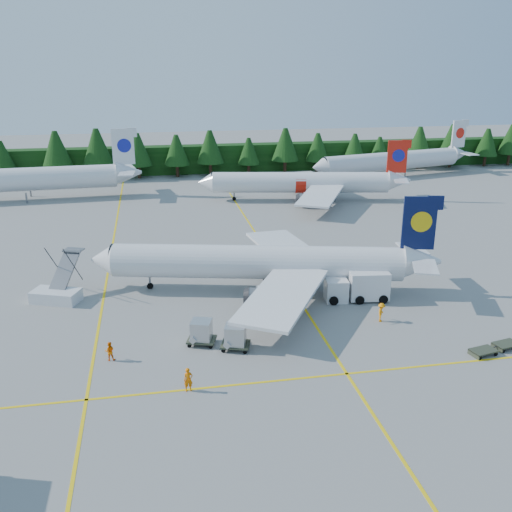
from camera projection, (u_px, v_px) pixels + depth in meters
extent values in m
plane|color=gray|center=(258.00, 345.00, 49.73)|extent=(320.00, 320.00, 0.00)
cube|color=yellow|center=(107.00, 275.00, 65.89)|extent=(0.25, 120.00, 0.01)
cube|color=yellow|center=(276.00, 265.00, 69.36)|extent=(0.25, 120.00, 0.01)
cube|color=yellow|center=(273.00, 381.00, 44.15)|extent=(80.00, 0.25, 0.01)
cube|color=black|center=(189.00, 159.00, 124.99)|extent=(220.00, 4.00, 6.00)
cylinder|color=silver|center=(257.00, 262.00, 60.56)|extent=(30.66, 10.43, 3.60)
cone|color=silver|center=(103.00, 260.00, 61.23)|extent=(3.27, 4.08, 3.60)
cube|color=#07103A|center=(419.00, 223.00, 58.41)|extent=(3.41, 1.08, 5.59)
cube|color=silver|center=(282.00, 245.00, 67.86)|extent=(6.55, 13.93, 1.02)
cylinder|color=slate|center=(267.00, 262.00, 66.04)|extent=(3.41, 2.53, 1.89)
cube|color=silver|center=(282.00, 295.00, 53.38)|extent=(11.60, 14.37, 1.02)
cylinder|color=slate|center=(264.00, 297.00, 56.17)|extent=(3.41, 2.53, 1.89)
cylinder|color=slate|center=(150.00, 282.00, 61.84)|extent=(0.22, 0.22, 1.53)
cylinder|color=silver|center=(300.00, 182.00, 100.14)|extent=(30.87, 9.09, 3.61)
cone|color=silver|center=(206.00, 182.00, 100.09)|extent=(3.14, 4.01, 3.61)
cube|color=red|center=(397.00, 157.00, 98.72)|extent=(3.43, 0.93, 5.60)
cube|color=silver|center=(311.00, 177.00, 107.58)|extent=(7.17, 14.15, 1.03)
cylinder|color=slate|center=(303.00, 186.00, 105.68)|extent=(3.36, 2.42, 1.90)
cube|color=silver|center=(320.00, 195.00, 93.06)|extent=(11.21, 14.50, 1.03)
cylinder|color=slate|center=(308.00, 199.00, 95.77)|extent=(3.36, 2.42, 1.90)
cylinder|color=slate|center=(234.00, 196.00, 100.91)|extent=(0.22, 0.22, 1.54)
cylinder|color=silver|center=(14.00, 180.00, 99.92)|extent=(35.22, 5.92, 4.12)
cube|color=silver|center=(123.00, 147.00, 102.45)|extent=(3.93, 0.56, 6.39)
cylinder|color=silver|center=(391.00, 161.00, 120.32)|extent=(32.46, 11.24, 3.82)
cone|color=silver|center=(319.00, 167.00, 113.57)|extent=(3.49, 4.33, 3.82)
cube|color=silver|center=(459.00, 134.00, 125.55)|extent=(3.61, 1.17, 5.92)
cylinder|color=slate|center=(341.00, 178.00, 116.45)|extent=(0.23, 0.23, 1.53)
cube|color=silver|center=(56.00, 296.00, 58.52)|extent=(5.34, 4.04, 1.25)
cube|color=slate|center=(65.00, 270.00, 59.99)|extent=(3.32, 4.88, 3.37)
cube|color=slate|center=(74.00, 250.00, 61.60)|extent=(2.39, 2.00, 0.14)
cube|color=white|center=(336.00, 290.00, 58.68)|extent=(2.46, 2.46, 2.33)
cube|color=black|center=(336.00, 285.00, 58.50)|extent=(2.12, 2.31, 1.00)
cube|color=white|center=(368.00, 284.00, 58.74)|extent=(4.25, 2.88, 2.89)
cube|color=#343B2B|center=(483.00, 350.00, 48.01)|extent=(2.37, 1.75, 0.13)
cube|color=#343B2B|center=(506.00, 344.00, 49.13)|extent=(2.37, 1.75, 0.13)
cube|color=#343B2B|center=(202.00, 339.00, 49.82)|extent=(2.86, 2.49, 0.15)
cube|color=#B2B4B7|center=(201.00, 330.00, 49.51)|extent=(2.11, 2.07, 1.70)
cube|color=#343B2B|center=(235.00, 344.00, 48.97)|extent=(2.86, 2.49, 0.15)
cube|color=#B2B4B7|center=(235.00, 334.00, 48.67)|extent=(2.11, 2.07, 1.70)
imported|color=orange|center=(188.00, 380.00, 42.57)|extent=(0.73, 0.51, 1.89)
imported|color=orange|center=(110.00, 351.00, 47.03)|extent=(0.82, 0.66, 1.64)
imported|color=orange|center=(381.00, 312.00, 53.99)|extent=(0.85, 0.93, 1.86)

